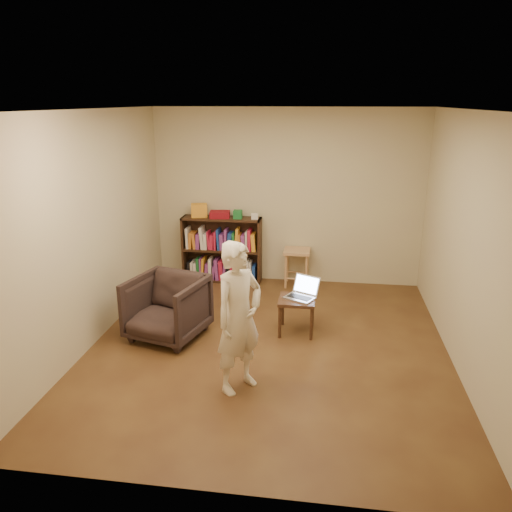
# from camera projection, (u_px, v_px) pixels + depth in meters

# --- Properties ---
(floor) EXTENTS (4.50, 4.50, 0.00)m
(floor) POSITION_uv_depth(u_px,v_px,m) (268.00, 347.00, 5.69)
(floor) COLOR #422515
(floor) RESTS_ON ground
(ceiling) EXTENTS (4.50, 4.50, 0.00)m
(ceiling) POSITION_uv_depth(u_px,v_px,m) (270.00, 109.00, 4.91)
(ceiling) COLOR white
(ceiling) RESTS_ON wall_back
(wall_back) EXTENTS (4.00, 0.00, 4.00)m
(wall_back) POSITION_uv_depth(u_px,v_px,m) (287.00, 198.00, 7.42)
(wall_back) COLOR #BFAB90
(wall_back) RESTS_ON floor
(wall_left) EXTENTS (0.00, 4.50, 4.50)m
(wall_left) POSITION_uv_depth(u_px,v_px,m) (92.00, 230.00, 5.57)
(wall_left) COLOR #BFAB90
(wall_left) RESTS_ON floor
(wall_right) EXTENTS (0.00, 4.50, 4.50)m
(wall_right) POSITION_uv_depth(u_px,v_px,m) (466.00, 244.00, 5.03)
(wall_right) COLOR #BFAB90
(wall_right) RESTS_ON floor
(bookshelf) EXTENTS (1.20, 0.30, 1.00)m
(bookshelf) POSITION_uv_depth(u_px,v_px,m) (222.00, 253.00, 7.67)
(bookshelf) COLOR black
(bookshelf) RESTS_ON floor
(box_yellow) EXTENTS (0.27, 0.23, 0.19)m
(box_yellow) POSITION_uv_depth(u_px,v_px,m) (199.00, 210.00, 7.51)
(box_yellow) COLOR orange
(box_yellow) RESTS_ON bookshelf
(red_cloth) EXTENTS (0.32, 0.25, 0.10)m
(red_cloth) POSITION_uv_depth(u_px,v_px,m) (220.00, 214.00, 7.47)
(red_cloth) COLOR maroon
(red_cloth) RESTS_ON bookshelf
(box_green) EXTENTS (0.13, 0.13, 0.12)m
(box_green) POSITION_uv_depth(u_px,v_px,m) (238.00, 214.00, 7.41)
(box_green) COLOR #1B672E
(box_green) RESTS_ON bookshelf
(box_white) EXTENTS (0.11, 0.11, 0.08)m
(box_white) POSITION_uv_depth(u_px,v_px,m) (255.00, 216.00, 7.39)
(box_white) COLOR silver
(box_white) RESTS_ON bookshelf
(stool) EXTENTS (0.39, 0.39, 0.56)m
(stool) POSITION_uv_depth(u_px,v_px,m) (297.00, 257.00, 7.45)
(stool) COLOR tan
(stool) RESTS_ON floor
(armchair) EXTENTS (0.98, 1.00, 0.74)m
(armchair) POSITION_uv_depth(u_px,v_px,m) (167.00, 308.00, 5.82)
(armchair) COLOR #2F221F
(armchair) RESTS_ON floor
(side_table) EXTENTS (0.43, 0.43, 0.44)m
(side_table) POSITION_uv_depth(u_px,v_px,m) (297.00, 304.00, 5.94)
(side_table) COLOR black
(side_table) RESTS_ON floor
(laptop) EXTENTS (0.45, 0.44, 0.24)m
(laptop) POSITION_uv_depth(u_px,v_px,m) (302.00, 292.00, 5.95)
(laptop) COLOR silver
(laptop) RESTS_ON side_table
(person) EXTENTS (0.61, 0.64, 1.48)m
(person) POSITION_uv_depth(u_px,v_px,m) (239.00, 318.00, 4.67)
(person) COLOR beige
(person) RESTS_ON floor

